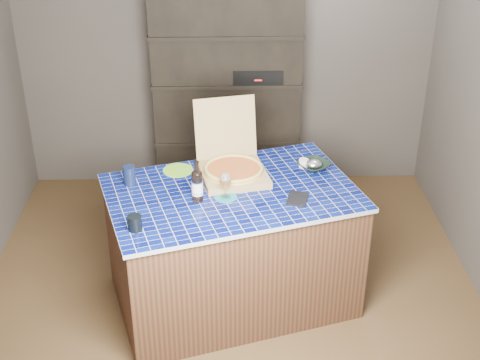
{
  "coord_description": "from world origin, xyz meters",
  "views": [
    {
      "loc": [
        -0.02,
        -3.71,
        2.96
      ],
      "look_at": [
        0.07,
        0.0,
        0.93
      ],
      "focal_mm": 50.0,
      "sensor_mm": 36.0,
      "label": 1
    }
  ],
  "objects_px": {
    "mead_bottle": "(197,185)",
    "dvd_case": "(297,199)",
    "kitchen_island": "(232,246)",
    "wine_glass": "(225,181)",
    "bowl": "(314,166)",
    "pizza_box": "(233,167)"
  },
  "relations": [
    {
      "from": "bowl",
      "to": "pizza_box",
      "type": "bearing_deg",
      "value": -171.42
    },
    {
      "from": "kitchen_island",
      "to": "pizza_box",
      "type": "height_order",
      "value": "pizza_box"
    },
    {
      "from": "wine_glass",
      "to": "bowl",
      "type": "relative_size",
      "value": 0.82
    },
    {
      "from": "mead_bottle",
      "to": "kitchen_island",
      "type": "bearing_deg",
      "value": 27.94
    },
    {
      "from": "wine_glass",
      "to": "dvd_case",
      "type": "relative_size",
      "value": 0.98
    },
    {
      "from": "mead_bottle",
      "to": "wine_glass",
      "type": "height_order",
      "value": "mead_bottle"
    },
    {
      "from": "pizza_box",
      "to": "mead_bottle",
      "type": "bearing_deg",
      "value": -136.88
    },
    {
      "from": "pizza_box",
      "to": "bowl",
      "type": "bearing_deg",
      "value": -3.05
    },
    {
      "from": "kitchen_island",
      "to": "wine_glass",
      "type": "bearing_deg",
      "value": -131.39
    },
    {
      "from": "kitchen_island",
      "to": "wine_glass",
      "type": "relative_size",
      "value": 10.73
    },
    {
      "from": "wine_glass",
      "to": "dvd_case",
      "type": "height_order",
      "value": "wine_glass"
    },
    {
      "from": "mead_bottle",
      "to": "dvd_case",
      "type": "xyz_separation_m",
      "value": [
        0.62,
        -0.01,
        -0.1
      ]
    },
    {
      "from": "dvd_case",
      "to": "bowl",
      "type": "xyz_separation_m",
      "value": [
        0.15,
        0.41,
        0.02
      ]
    },
    {
      "from": "kitchen_island",
      "to": "mead_bottle",
      "type": "bearing_deg",
      "value": -169.07
    },
    {
      "from": "kitchen_island",
      "to": "dvd_case",
      "type": "height_order",
      "value": "dvd_case"
    },
    {
      "from": "pizza_box",
      "to": "wine_glass",
      "type": "bearing_deg",
      "value": -111.33
    },
    {
      "from": "kitchen_island",
      "to": "bowl",
      "type": "distance_m",
      "value": 0.77
    },
    {
      "from": "wine_glass",
      "to": "mead_bottle",
      "type": "bearing_deg",
      "value": -171.4
    },
    {
      "from": "wine_glass",
      "to": "dvd_case",
      "type": "distance_m",
      "value": 0.46
    },
    {
      "from": "mead_bottle",
      "to": "wine_glass",
      "type": "distance_m",
      "value": 0.18
    },
    {
      "from": "wine_glass",
      "to": "bowl",
      "type": "distance_m",
      "value": 0.71
    },
    {
      "from": "kitchen_island",
      "to": "mead_bottle",
      "type": "distance_m",
      "value": 0.59
    }
  ]
}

